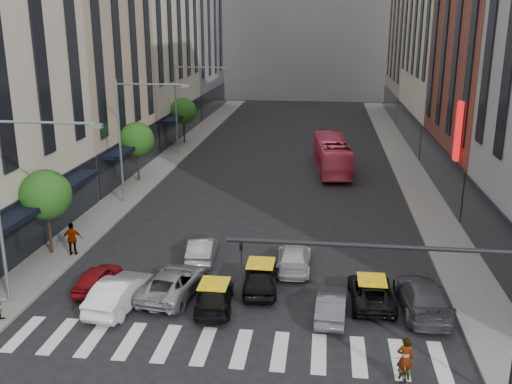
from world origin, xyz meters
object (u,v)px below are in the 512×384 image
(car_white_front, at_px, (120,292))
(taxi_left, at_px, (214,296))
(car_red, at_px, (98,278))
(bus, at_px, (332,154))
(motorcycle, at_px, (404,374))
(streetlamp_far, at_px, (185,98))
(pedestrian_far, at_px, (72,239))
(streetlamp_near, at_px, (14,187))
(taxi_center, at_px, (261,277))
(streetlamp_mid, at_px, (132,126))

(car_white_front, distance_m, taxi_left, 4.47)
(car_red, height_order, car_white_front, car_white_front)
(taxi_left, bearing_deg, bus, -108.35)
(taxi_left, bearing_deg, motorcycle, 141.67)
(streetlamp_far, xyz_separation_m, bus, (14.49, -4.11, -4.37))
(taxi_left, bearing_deg, car_red, -17.55)
(car_white_front, height_order, pedestrian_far, pedestrian_far)
(streetlamp_near, height_order, pedestrian_far, streetlamp_near)
(car_white_front, height_order, taxi_center, car_white_front)
(streetlamp_far, xyz_separation_m, car_red, (2.64, -29.95, -5.29))
(streetlamp_mid, distance_m, streetlamp_far, 16.00)
(car_white_front, bearing_deg, streetlamp_far, -74.99)
(streetlamp_far, height_order, car_white_front, streetlamp_far)
(car_red, bearing_deg, streetlamp_far, -82.06)
(pedestrian_far, bearing_deg, motorcycle, 137.41)
(streetlamp_far, xyz_separation_m, pedestrian_far, (-0.36, -26.15, -4.79))
(streetlamp_far, height_order, car_red, streetlamp_far)
(streetlamp_far, height_order, taxi_center, streetlamp_far)
(taxi_center, bearing_deg, streetlamp_far, -73.83)
(streetlamp_near, height_order, taxi_center, streetlamp_near)
(car_red, bearing_deg, pedestrian_far, -48.82)
(car_white_front, xyz_separation_m, motorcycle, (12.58, -4.58, -0.33))
(streetlamp_near, height_order, car_red, streetlamp_near)
(pedestrian_far, bearing_deg, streetlamp_far, -103.32)
(streetlamp_near, height_order, motorcycle, streetlamp_near)
(streetlamp_mid, height_order, motorcycle, streetlamp_mid)
(taxi_center, height_order, pedestrian_far, pedestrian_far)
(pedestrian_far, bearing_deg, bus, -136.52)
(car_white_front, relative_size, motorcycle, 2.82)
(taxi_left, distance_m, motorcycle, 9.57)
(taxi_left, height_order, motorcycle, taxi_left)
(streetlamp_near, bearing_deg, taxi_center, 15.35)
(car_red, bearing_deg, streetlamp_near, 40.68)
(streetlamp_far, relative_size, motorcycle, 5.56)
(streetlamp_far, relative_size, taxi_center, 2.13)
(taxi_left, bearing_deg, pedestrian_far, -35.09)
(car_red, xyz_separation_m, bus, (11.85, 25.84, 0.91))
(pedestrian_far, bearing_deg, taxi_center, 153.00)
(taxi_center, bearing_deg, taxi_left, 43.10)
(streetlamp_near, distance_m, motorcycle, 18.34)
(streetlamp_mid, relative_size, motorcycle, 5.56)
(bus, distance_m, pedestrian_far, 26.57)
(taxi_left, bearing_deg, taxi_center, -139.22)
(streetlamp_mid, bearing_deg, bus, 39.35)
(motorcycle, bearing_deg, streetlamp_mid, -49.08)
(taxi_center, xyz_separation_m, bus, (3.68, 24.92, 0.81))
(streetlamp_mid, relative_size, car_white_front, 1.97)
(streetlamp_near, bearing_deg, bus, 62.54)
(taxi_center, relative_size, bus, 0.39)
(taxi_center, relative_size, motorcycle, 2.61)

